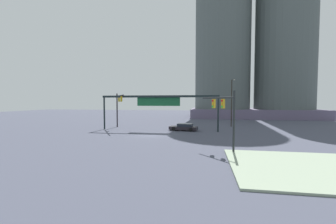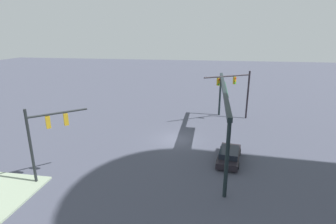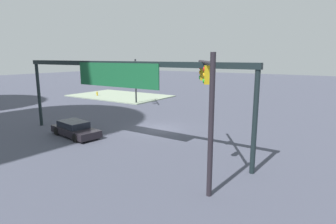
% 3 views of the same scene
% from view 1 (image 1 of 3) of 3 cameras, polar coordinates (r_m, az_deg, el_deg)
% --- Properties ---
extents(ground_plane, '(176.89, 176.89, 0.00)m').
position_cam_1_polar(ground_plane, '(32.00, -4.39, -6.11)').
color(ground_plane, '#454757').
extents(traffic_signal_near_corner, '(3.12, 3.42, 6.01)m').
position_cam_1_polar(traffic_signal_near_corner, '(22.00, 15.00, 0.30)').
color(traffic_signal_near_corner, black).
rests_on(traffic_signal_near_corner, ground).
extents(traffic_signal_opposite_side, '(3.82, 5.99, 6.50)m').
position_cam_1_polar(traffic_signal_opposite_side, '(40.84, -13.05, 2.14)').
color(traffic_signal_opposite_side, black).
rests_on(traffic_signal_opposite_side, ground).
extents(streetlamp_curved_arm, '(0.42, 2.81, 9.21)m').
position_cam_1_polar(streetlamp_curved_arm, '(43.42, 16.65, 3.17)').
color(streetlamp_curved_arm, black).
rests_on(streetlamp_curved_arm, ground).
extents(overhead_sign_gantry, '(20.19, 0.43, 6.00)m').
position_cam_1_polar(overhead_sign_gantry, '(36.40, -2.55, 2.94)').
color(overhead_sign_gantry, black).
rests_on(overhead_sign_gantry, ground).
extents(highrise_twin_tower, '(37.19, 18.90, 49.31)m').
position_cam_1_polar(highrise_twin_tower, '(74.46, 21.74, 17.73)').
color(highrise_twin_tower, slate).
rests_on(highrise_twin_tower, ground).
extents(sedan_car_approaching, '(4.93, 2.50, 1.21)m').
position_cam_1_polar(sedan_car_approaching, '(36.56, 4.25, -4.08)').
color(sedan_car_approaching, black).
rests_on(sedan_car_approaching, ground).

